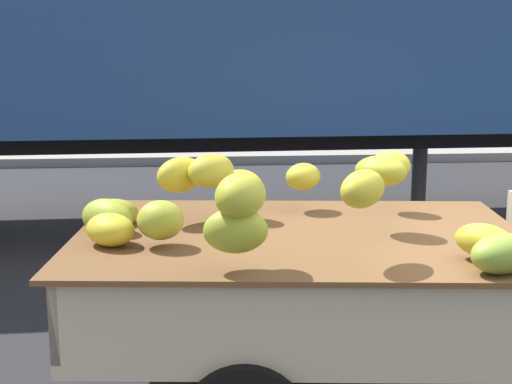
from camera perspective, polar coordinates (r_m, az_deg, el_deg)
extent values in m
cube|color=gray|center=(13.85, 3.00, 2.76)|extent=(80.00, 0.80, 0.16)
cube|color=#CCB793|center=(4.55, 3.32, -9.37)|extent=(2.69, 1.94, 0.08)
cube|color=#CCB793|center=(5.25, 2.98, -3.49)|extent=(2.53, 0.30, 0.44)
cube|color=#CCB793|center=(3.68, 3.90, -10.18)|extent=(2.53, 0.30, 0.44)
cube|color=#CCB793|center=(4.68, 18.85, -6.00)|extent=(0.22, 1.70, 0.44)
cube|color=#CCB793|center=(4.58, -12.50, -6.03)|extent=(0.22, 1.70, 0.44)
cube|color=#B21914|center=(5.29, 2.97, -3.82)|extent=(2.43, 0.25, 0.07)
cube|color=brown|center=(4.39, 3.39, -3.39)|extent=(2.83, 2.07, 0.03)
ellipsoid|color=#A3AC2F|center=(4.09, -7.41, -2.17)|extent=(0.28, 0.27, 0.22)
ellipsoid|color=gold|center=(4.65, -11.21, -1.76)|extent=(0.43, 0.39, 0.20)
ellipsoid|color=gold|center=(3.60, -1.21, -0.25)|extent=(0.36, 0.41, 0.23)
ellipsoid|color=gold|center=(3.75, 8.27, 0.25)|extent=(0.36, 0.39, 0.19)
ellipsoid|color=gold|center=(4.18, -11.23, -2.87)|extent=(0.39, 0.40, 0.18)
ellipsoid|color=olive|center=(3.82, 18.53, -4.54)|extent=(0.43, 0.36, 0.20)
ellipsoid|color=gold|center=(4.93, 3.67, 1.20)|extent=(0.34, 0.33, 0.18)
ellipsoid|color=gold|center=(4.54, -3.51, 1.65)|extent=(0.38, 0.36, 0.21)
ellipsoid|color=gold|center=(4.66, -1.17, 0.48)|extent=(0.38, 0.37, 0.21)
ellipsoid|color=#9DAB31|center=(4.48, -11.46, -1.97)|extent=(0.42, 0.41, 0.23)
ellipsoid|color=gold|center=(3.98, 17.26, -3.62)|extent=(0.36, 0.36, 0.18)
ellipsoid|color=gold|center=(4.60, -5.86, 1.34)|extent=(0.39, 0.38, 0.22)
ellipsoid|color=#A2AA2D|center=(3.62, -1.59, -3.01)|extent=(0.32, 0.21, 0.23)
ellipsoid|color=#A8A829|center=(4.39, 9.65, 1.62)|extent=(0.41, 0.40, 0.18)
ellipsoid|color=gold|center=(4.95, 10.41, 2.07)|extent=(0.34, 0.33, 0.20)
cylinder|color=black|center=(5.40, -0.29, -8.83)|extent=(0.66, 0.26, 0.64)
cube|color=navy|center=(8.62, -8.76, 14.10)|extent=(12.07, 2.86, 2.70)
cube|color=black|center=(8.68, -8.45, 4.16)|extent=(11.05, 0.73, 0.30)
cylinder|color=#38383A|center=(9.24, 12.54, 1.48)|extent=(0.18, 0.18, 1.25)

